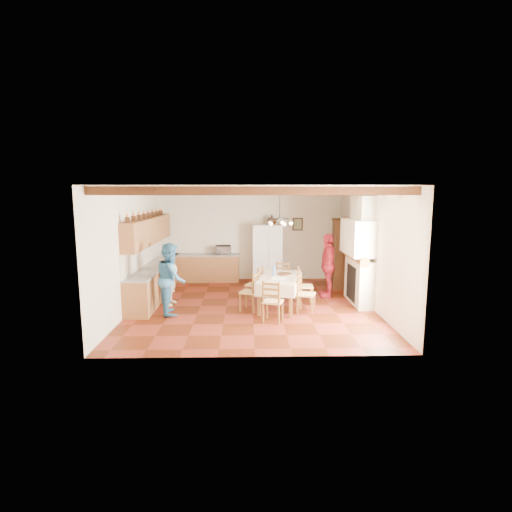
{
  "coord_description": "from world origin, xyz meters",
  "views": [
    {
      "loc": [
        -0.14,
        -9.95,
        2.87
      ],
      "look_at": [
        0.1,
        0.3,
        1.25
      ],
      "focal_mm": 28.0,
      "sensor_mm": 36.0,
      "label": 1
    }
  ],
  "objects_px": {
    "chair_left_near": "(249,291)",
    "chair_right_far": "(305,286)",
    "person_man": "(170,274)",
    "person_woman_red": "(328,265)",
    "person_woman_blue": "(171,279)",
    "chair_end_near": "(273,301)",
    "hutch": "(340,253)",
    "microwave": "(223,250)",
    "chair_end_far": "(282,280)",
    "chair_right_near": "(306,293)",
    "chair_left_far": "(254,284)",
    "refrigerator": "(268,253)",
    "dining_table": "(279,280)"
  },
  "relations": [
    {
      "from": "dining_table",
      "to": "person_man",
      "type": "distance_m",
      "value": 2.83
    },
    {
      "from": "hutch",
      "to": "person_woman_blue",
      "type": "bearing_deg",
      "value": -142.27
    },
    {
      "from": "dining_table",
      "to": "chair_right_far",
      "type": "bearing_deg",
      "value": 25.28
    },
    {
      "from": "chair_end_near",
      "to": "person_woman_blue",
      "type": "bearing_deg",
      "value": 2.22
    },
    {
      "from": "microwave",
      "to": "person_woman_red",
      "type": "bearing_deg",
      "value": -36.12
    },
    {
      "from": "chair_end_near",
      "to": "chair_end_far",
      "type": "bearing_deg",
      "value": -82.1
    },
    {
      "from": "person_man",
      "to": "person_woman_blue",
      "type": "distance_m",
      "value": 0.82
    },
    {
      "from": "person_woman_red",
      "to": "microwave",
      "type": "distance_m",
      "value": 3.65
    },
    {
      "from": "chair_left_far",
      "to": "person_man",
      "type": "xyz_separation_m",
      "value": [
        -2.19,
        -0.21,
        0.32
      ]
    },
    {
      "from": "dining_table",
      "to": "person_woman_blue",
      "type": "relative_size",
      "value": 1.15
    },
    {
      "from": "chair_right_near",
      "to": "chair_end_near",
      "type": "height_order",
      "value": "same"
    },
    {
      "from": "chair_right_far",
      "to": "chair_end_near",
      "type": "relative_size",
      "value": 1.0
    },
    {
      "from": "chair_right_near",
      "to": "chair_end_near",
      "type": "distance_m",
      "value": 1.07
    },
    {
      "from": "person_man",
      "to": "microwave",
      "type": "relative_size",
      "value": 3.24
    },
    {
      "from": "refrigerator",
      "to": "microwave",
      "type": "bearing_deg",
      "value": -178.01
    },
    {
      "from": "refrigerator",
      "to": "chair_left_near",
      "type": "bearing_deg",
      "value": -96.27
    },
    {
      "from": "chair_right_far",
      "to": "microwave",
      "type": "distance_m",
      "value": 3.62
    },
    {
      "from": "chair_end_near",
      "to": "chair_right_far",
      "type": "bearing_deg",
      "value": -104.67
    },
    {
      "from": "microwave",
      "to": "chair_end_far",
      "type": "bearing_deg",
      "value": -51.6
    },
    {
      "from": "chair_right_near",
      "to": "hutch",
      "type": "bearing_deg",
      "value": -8.83
    },
    {
      "from": "chair_left_far",
      "to": "chair_end_far",
      "type": "distance_m",
      "value": 0.93
    },
    {
      "from": "chair_left_near",
      "to": "person_woman_blue",
      "type": "height_order",
      "value": "person_woman_blue"
    },
    {
      "from": "hutch",
      "to": "chair_right_near",
      "type": "xyz_separation_m",
      "value": [
        -1.46,
        -2.81,
        -0.56
      ]
    },
    {
      "from": "chair_end_near",
      "to": "microwave",
      "type": "xyz_separation_m",
      "value": [
        -1.34,
        4.23,
        0.56
      ]
    },
    {
      "from": "chair_right_far",
      "to": "person_woman_red",
      "type": "bearing_deg",
      "value": -42.25
    },
    {
      "from": "chair_left_far",
      "to": "chair_right_far",
      "type": "bearing_deg",
      "value": 101.79
    },
    {
      "from": "chair_end_near",
      "to": "microwave",
      "type": "bearing_deg",
      "value": -54.38
    },
    {
      "from": "person_man",
      "to": "person_woman_blue",
      "type": "xyz_separation_m",
      "value": [
        0.18,
        -0.79,
        0.05
      ]
    },
    {
      "from": "chair_left_near",
      "to": "chair_right_far",
      "type": "bearing_deg",
      "value": 133.01
    },
    {
      "from": "hutch",
      "to": "microwave",
      "type": "distance_m",
      "value": 3.74
    },
    {
      "from": "dining_table",
      "to": "person_woman_red",
      "type": "height_order",
      "value": "person_woman_red"
    },
    {
      "from": "chair_right_near",
      "to": "refrigerator",
      "type": "bearing_deg",
      "value": 30.52
    },
    {
      "from": "chair_left_near",
      "to": "chair_right_near",
      "type": "height_order",
      "value": "same"
    },
    {
      "from": "person_woman_blue",
      "to": "chair_right_far",
      "type": "bearing_deg",
      "value": -91.1
    },
    {
      "from": "person_woman_blue",
      "to": "chair_end_near",
      "type": "bearing_deg",
      "value": -120.3
    },
    {
      "from": "person_woman_red",
      "to": "chair_end_near",
      "type": "bearing_deg",
      "value": -30.96
    },
    {
      "from": "dining_table",
      "to": "chair_right_near",
      "type": "bearing_deg",
      "value": -38.68
    },
    {
      "from": "chair_left_near",
      "to": "chair_right_near",
      "type": "xyz_separation_m",
      "value": [
        1.37,
        -0.25,
        0.0
      ]
    },
    {
      "from": "chair_left_near",
      "to": "refrigerator",
      "type": "bearing_deg",
      "value": -169.31
    },
    {
      "from": "chair_right_near",
      "to": "chair_right_far",
      "type": "distance_m",
      "value": 0.83
    },
    {
      "from": "microwave",
      "to": "person_woman_blue",
      "type": "bearing_deg",
      "value": -108.44
    },
    {
      "from": "person_man",
      "to": "person_woman_red",
      "type": "xyz_separation_m",
      "value": [
        4.24,
        0.72,
        0.08
      ]
    },
    {
      "from": "hutch",
      "to": "chair_left_near",
      "type": "xyz_separation_m",
      "value": [
        -2.83,
        -2.56,
        -0.56
      ]
    },
    {
      "from": "person_man",
      "to": "person_woman_red",
      "type": "height_order",
      "value": "person_woman_red"
    },
    {
      "from": "chair_right_near",
      "to": "chair_right_far",
      "type": "height_order",
      "value": "same"
    },
    {
      "from": "chair_left_near",
      "to": "chair_right_far",
      "type": "relative_size",
      "value": 1.0
    },
    {
      "from": "chair_right_near",
      "to": "microwave",
      "type": "height_order",
      "value": "microwave"
    },
    {
      "from": "hutch",
      "to": "chair_end_near",
      "type": "height_order",
      "value": "hutch"
    },
    {
      "from": "dining_table",
      "to": "chair_left_near",
      "type": "relative_size",
      "value": 2.04
    },
    {
      "from": "chair_left_near",
      "to": "person_woman_red",
      "type": "bearing_deg",
      "value": 142.05
    }
  ]
}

